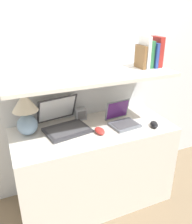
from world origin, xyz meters
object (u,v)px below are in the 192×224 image
Objects in this scene: router_box at (81,114)px; book_white at (144,52)px; computer_mouse at (100,131)px; book_red at (157,52)px; laptop_small at (122,120)px; table_lamp at (26,112)px; laptop_large at (64,123)px; second_mouse at (154,124)px; book_blue at (152,55)px; book_green at (148,54)px; book_brown at (141,57)px.

book_white is (0.51, -0.13, 0.51)m from router_box.
router_box is at bearing 100.35° from computer_mouse.
laptop_small is at bearing -165.46° from book_red.
computer_mouse is at bearing -165.28° from book_red.
laptop_large is (0.28, -0.02, -0.14)m from table_lamp.
laptop_small is 0.24m from computer_mouse.
table_lamp is 0.57m from computer_mouse.
router_box is (0.18, 0.11, 0.00)m from laptop_large.
table_lamp is at bearing 164.07° from second_mouse.
book_white is (0.46, 0.15, 0.54)m from computer_mouse.
book_red is 0.05m from book_blue.
second_mouse is 0.57m from book_green.
book_white is at bearing 18.35° from computer_mouse.
book_blue is (0.59, -0.13, 0.48)m from router_box.
computer_mouse is 0.80m from book_red.
book_green is at bearing 180.00° from book_red.
book_red is at bearing 0.00° from book_brown.
book_blue reaches higher than table_lamp.
book_brown is (-0.03, 0.23, 0.51)m from second_mouse.
router_box is 0.43× the size of book_red.
book_blue reaches higher than second_mouse.
laptop_small is at bearing -161.29° from book_green.
table_lamp is 2.82× the size of computer_mouse.
router_box is 0.48× the size of book_green.
router_box is at bearing 30.36° from laptop_large.
table_lamp reaches higher than laptop_small.
laptop_small is 0.26m from second_mouse.
laptop_small is at bearing -158.37° from book_white.
router_box is 0.68m from book_brown.
laptop_small is 0.53m from book_brown.
book_red is at bearing 0.00° from book_blue.
table_lamp reaches higher than second_mouse.
book_red reaches higher than computer_mouse.
book_white is at bearing 180.00° from book_green.
laptop_large is at bearing 177.83° from book_white.
router_box is 0.57× the size of book_brown.
book_red reaches higher than table_lamp.
book_brown reaches higher than laptop_small.
book_white reaches higher than laptop_small.
book_green is 0.85× the size of book_white.
computer_mouse is (-0.23, -0.06, -0.02)m from laptop_small.
book_green reaches higher than table_lamp.
laptop_small is at bearing -38.20° from router_box.
computer_mouse is 0.68m from book_brown.
table_lamp is 1.40× the size of book_red.
router_box is 0.77m from book_blue.
computer_mouse is 0.29m from router_box.
second_mouse is 0.60m from book_red.
laptop_large is at bearing -149.64° from router_box.
book_brown reaches higher than computer_mouse.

